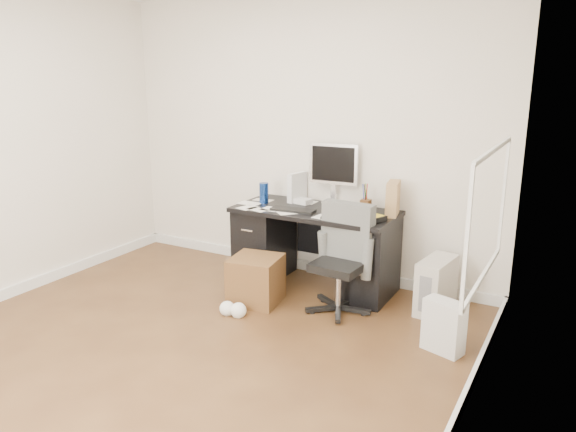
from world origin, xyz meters
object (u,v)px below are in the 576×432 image
object	(u,v)px
desk	(315,245)
keyboard	(293,210)
office_chair	(339,260)
pc_tower	(436,285)
lcd_monitor	(334,174)
wicker_basket	(256,280)

from	to	relation	value
desk	keyboard	bearing A→B (deg)	-131.60
office_chair	pc_tower	world-z (taller)	office_chair
desk	lcd_monitor	distance (m)	0.70
desk	wicker_basket	world-z (taller)	desk
pc_tower	desk	bearing A→B (deg)	-173.84
desk	wicker_basket	xyz separation A→B (m)	(-0.28, -0.59, -0.19)
lcd_monitor	wicker_basket	size ratio (longest dim) A/B	1.44
office_chair	pc_tower	xyz separation A→B (m)	(0.72, 0.40, -0.23)
keyboard	pc_tower	world-z (taller)	keyboard
desk	keyboard	world-z (taller)	keyboard
keyboard	wicker_basket	world-z (taller)	keyboard
keyboard	wicker_basket	distance (m)	0.72
desk	lcd_monitor	size ratio (longest dim) A/B	2.52
pc_tower	lcd_monitor	bearing A→B (deg)	173.16
office_chair	wicker_basket	xyz separation A→B (m)	(-0.72, -0.17, -0.25)
desk	wicker_basket	distance (m)	0.69
lcd_monitor	wicker_basket	bearing A→B (deg)	-117.20
keyboard	desk	bearing A→B (deg)	42.50
keyboard	pc_tower	distance (m)	1.42
lcd_monitor	wicker_basket	xyz separation A→B (m)	(-0.35, -0.85, -0.84)
keyboard	pc_tower	xyz separation A→B (m)	(1.31, 0.14, -0.53)
pc_tower	wicker_basket	xyz separation A→B (m)	(-1.44, -0.57, -0.03)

